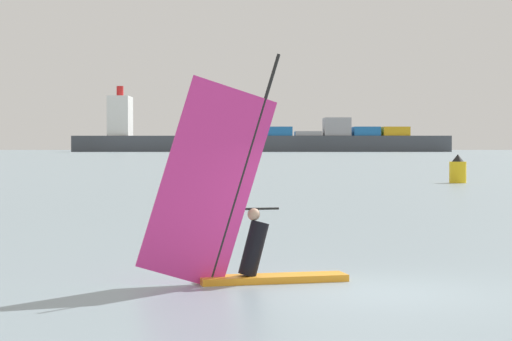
{
  "coord_description": "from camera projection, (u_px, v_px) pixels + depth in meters",
  "views": [
    {
      "loc": [
        0.05,
        -15.14,
        2.35
      ],
      "look_at": [
        -2.38,
        3.55,
        1.88
      ],
      "focal_mm": 65.42,
      "sensor_mm": 36.0,
      "label": 1
    }
  ],
  "objects": [
    {
      "name": "cargo_ship",
      "position": [
        258.0,
        139.0,
        540.87
      ],
      "size": [
        217.59,
        52.44,
        38.17
      ],
      "rotation": [
        0.0,
        0.0,
        0.12
      ],
      "color": "#3F444C",
      "rests_on": "ground_plane"
    },
    {
      "name": "windsurfer",
      "position": [
        239.0,
        226.0,
        16.11
      ],
      "size": [
        3.58,
        1.62,
        4.09
      ],
      "rotation": [
        0.0,
        0.0,
        0.36
      ],
      "color": "orange",
      "rests_on": "ground_plane"
    },
    {
      "name": "channel_buoy",
      "position": [
        458.0,
        170.0,
        61.97
      ],
      "size": [
        1.13,
        1.13,
        1.92
      ],
      "color": "yellow",
      "rests_on": "ground_plane"
    },
    {
      "name": "ground_plane",
      "position": [
        374.0,
        293.0,
        15.07
      ],
      "size": [
        4000.0,
        4000.0,
        0.0
      ],
      "primitive_type": "plane",
      "color": "gray"
    }
  ]
}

